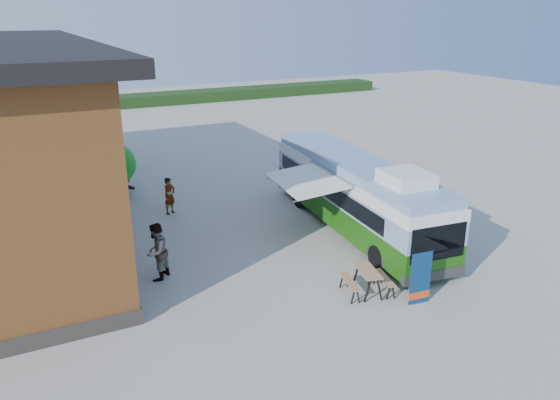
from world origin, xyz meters
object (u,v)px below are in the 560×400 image
banner (420,283)px  picnic_table (368,276)px  slurry_tanker (88,158)px  person_a (170,196)px  person_b (156,252)px  bus (355,192)px

banner → picnic_table: banner is taller
banner → picnic_table: (-1.07, 1.23, -0.09)m
slurry_tanker → banner: bearing=-91.4°
person_a → person_b: 6.30m
banner → person_a: banner is taller
person_a → person_b: (-2.12, -5.92, 0.16)m
bus → slurry_tanker: (-8.77, 11.12, -0.16)m
picnic_table → person_b: 6.99m
person_a → slurry_tanker: slurry_tanker is taller
person_a → bus: bearing=-69.0°
slurry_tanker → bus: bearing=-75.9°
banner → person_a: bearing=118.2°
bus → person_b: bus is taller
banner → slurry_tanker: size_ratio=0.27×
person_a → banner: bearing=-96.5°
person_a → picnic_table: bearing=-99.3°
picnic_table → slurry_tanker: bearing=124.8°
bus → slurry_tanker: 14.16m
picnic_table → person_a: (-3.59, 9.93, 0.21)m
picnic_table → person_a: 10.56m
person_a → person_b: bearing=-138.9°
person_b → slurry_tanker: bearing=-133.0°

